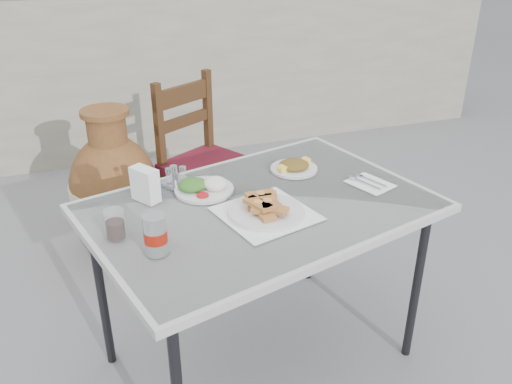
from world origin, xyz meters
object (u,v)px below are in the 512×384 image
object	(u,v)px
cafe_table	(261,216)
chair	(204,162)
salad_chopped_plate	(294,166)
condiment_caddy	(175,178)
soda_can	(155,234)
terracotta_urn	(115,188)
cola_glass	(115,226)
napkin_holder	(145,184)
pide_plate	(266,207)
salad_rice_plate	(203,187)

from	to	relation	value
cafe_table	chair	world-z (taller)	chair
salad_chopped_plate	condiment_caddy	xyz separation A→B (m)	(-0.50, 0.03, 0.01)
soda_can	terracotta_urn	size ratio (longest dim) A/B	0.16
cola_glass	condiment_caddy	xyz separation A→B (m)	(0.27, 0.34, -0.02)
cafe_table	soda_can	bearing A→B (deg)	-154.14
napkin_holder	terracotta_urn	bearing A→B (deg)	61.05
cafe_table	salad_chopped_plate	xyz separation A→B (m)	(0.23, 0.24, 0.07)
soda_can	cola_glass	xyz separation A→B (m)	(-0.11, 0.14, -0.02)
cola_glass	napkin_holder	distance (m)	0.27
salad_chopped_plate	terracotta_urn	xyz separation A→B (m)	(-0.70, 0.84, -0.39)
pide_plate	cola_glass	world-z (taller)	cola_glass
cola_glass	napkin_holder	bearing A→B (deg)	59.87
salad_rice_plate	condiment_caddy	bearing A→B (deg)	130.74
napkin_holder	cola_glass	bearing A→B (deg)	-153.41
soda_can	cola_glass	size ratio (longest dim) A/B	1.35
pide_plate	terracotta_urn	distance (m)	1.31
salad_rice_plate	cola_glass	bearing A→B (deg)	-146.68
salad_chopped_plate	napkin_holder	size ratio (longest dim) A/B	1.52
terracotta_urn	salad_chopped_plate	bearing A→B (deg)	-50.10
chair	pide_plate	bearing A→B (deg)	-122.05
napkin_holder	salad_chopped_plate	bearing A→B (deg)	-26.94
salad_chopped_plate	cola_glass	size ratio (longest dim) A/B	1.99
soda_can	napkin_holder	xyz separation A→B (m)	(0.02, 0.37, -0.00)
salad_chopped_plate	soda_can	xyz separation A→B (m)	(-0.66, -0.44, 0.05)
napkin_holder	chair	xyz separation A→B (m)	(0.43, 0.87, -0.33)
salad_rice_plate	condiment_caddy	distance (m)	0.14
salad_rice_plate	pide_plate	bearing A→B (deg)	-55.85
terracotta_urn	condiment_caddy	bearing A→B (deg)	-76.00
terracotta_urn	cafe_table	bearing A→B (deg)	-66.49
salad_chopped_plate	soda_can	size ratio (longest dim) A/B	1.47
salad_rice_plate	cola_glass	xyz separation A→B (m)	(-0.36, -0.24, 0.02)
cafe_table	napkin_holder	world-z (taller)	napkin_holder
soda_can	terracotta_urn	bearing A→B (deg)	91.98
salad_chopped_plate	soda_can	distance (m)	0.80
pide_plate	soda_can	world-z (taller)	soda_can
salad_chopped_plate	soda_can	bearing A→B (deg)	-145.99
soda_can	napkin_holder	size ratio (longest dim) A/B	1.04
cafe_table	salad_rice_plate	world-z (taller)	salad_rice_plate
salad_chopped_plate	soda_can	world-z (taller)	soda_can
pide_plate	salad_chopped_plate	world-z (taller)	pide_plate
salad_chopped_plate	chair	bearing A→B (deg)	104.50
pide_plate	condiment_caddy	size ratio (longest dim) A/B	2.74
napkin_holder	terracotta_urn	size ratio (longest dim) A/B	0.16
pide_plate	salad_rice_plate	xyz separation A→B (m)	(-0.17, 0.25, -0.01)
chair	cola_glass	bearing A→B (deg)	-147.30
soda_can	condiment_caddy	size ratio (longest dim) A/B	0.97
pide_plate	salad_rice_plate	distance (m)	0.30
soda_can	pide_plate	bearing A→B (deg)	16.56
cola_glass	condiment_caddy	bearing A→B (deg)	51.53
cola_glass	pide_plate	bearing A→B (deg)	-1.51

